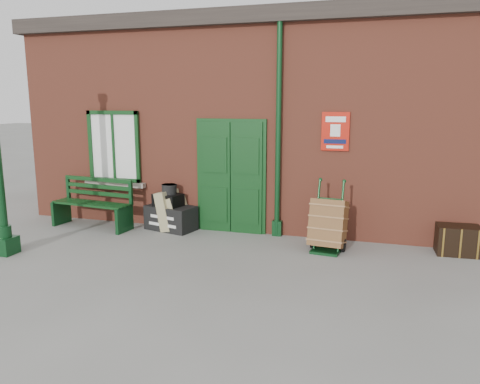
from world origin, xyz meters
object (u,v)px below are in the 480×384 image
at_px(porter_trolley, 328,224).
at_px(houdini_trunk, 171,218).
at_px(bench, 94,202).
at_px(dark_trunk, 458,240).

bearing_deg(porter_trolley, houdini_trunk, 178.56).
xyz_separation_m(bench, dark_trunk, (7.02, 0.23, -0.28)).
bearing_deg(houdini_trunk, dark_trunk, 14.19).
height_order(houdini_trunk, porter_trolley, porter_trolley).
xyz_separation_m(porter_trolley, dark_trunk, (2.16, 0.44, -0.22)).
xyz_separation_m(houdini_trunk, dark_trunk, (5.39, -0.02, 0.00)).
xyz_separation_m(houdini_trunk, porter_trolley, (3.23, -0.46, 0.23)).
distance_m(bench, houdini_trunk, 1.67).
relative_size(bench, dark_trunk, 2.52).
relative_size(bench, houdini_trunk, 1.77).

